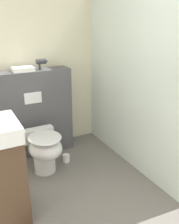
% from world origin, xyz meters
% --- Properties ---
extents(wall_back, '(8.00, 0.06, 2.50)m').
position_xyz_m(wall_back, '(0.00, 2.27, 1.25)').
color(wall_back, beige).
rests_on(wall_back, ground_plane).
extents(partition_panel, '(1.07, 0.27, 1.17)m').
position_xyz_m(partition_panel, '(-0.41, 2.06, 0.58)').
color(partition_panel, '#4C4C51').
rests_on(partition_panel, ground_plane).
extents(shower_glass, '(0.04, 1.96, 2.17)m').
position_xyz_m(shower_glass, '(0.61, 1.26, 1.09)').
color(shower_glass, silver).
rests_on(shower_glass, ground_plane).
extents(toilet, '(0.39, 0.53, 0.51)m').
position_xyz_m(toilet, '(-0.43, 1.51, 0.31)').
color(toilet, white).
rests_on(toilet, ground_plane).
extents(hair_drier, '(0.15, 0.07, 0.14)m').
position_xyz_m(hair_drier, '(-0.23, 2.04, 1.26)').
color(hair_drier, '#2D2D33').
rests_on(hair_drier, partition_panel).
extents(folded_towel, '(0.26, 0.18, 0.05)m').
position_xyz_m(folded_towel, '(-0.47, 2.06, 1.19)').
color(folded_towel, white).
rests_on(folded_towel, partition_panel).
extents(spare_toilet_roll, '(0.10, 0.10, 0.10)m').
position_xyz_m(spare_toilet_roll, '(-0.11, 1.62, 0.05)').
color(spare_toilet_roll, white).
rests_on(spare_toilet_roll, ground_plane).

